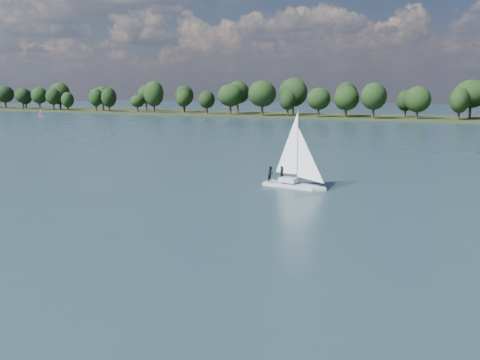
# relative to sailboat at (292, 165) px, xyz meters

# --- Properties ---
(ground) EXTENTS (700.00, 700.00, 0.00)m
(ground) POSITION_rel_sailboat_xyz_m (-11.28, 47.28, -2.70)
(ground) COLOR #233342
(ground) RESTS_ON ground
(far_shore) EXTENTS (660.00, 40.00, 1.50)m
(far_shore) POSITION_rel_sailboat_xyz_m (-11.28, 159.28, -2.70)
(far_shore) COLOR black
(far_shore) RESTS_ON ground
(sailboat) EXTENTS (7.53, 2.91, 9.66)m
(sailboat) POSITION_rel_sailboat_xyz_m (0.00, 0.00, 0.00)
(sailboat) COLOR silver
(sailboat) RESTS_ON ground
(dinghy_pink) EXTENTS (2.72, 2.60, 4.32)m
(dinghy_pink) POSITION_rel_sailboat_xyz_m (-160.14, 105.71, -1.67)
(dinghy_pink) COLOR silver
(dinghy_pink) RESTS_ON ground
(pontoon) EXTENTS (4.35, 2.87, 0.50)m
(pontoon) POSITION_rel_sailboat_xyz_m (-188.28, 144.17, -2.70)
(pontoon) COLOR slate
(pontoon) RESTS_ON ground
(treeline) EXTENTS (562.02, 73.79, 17.61)m
(treeline) POSITION_rel_sailboat_xyz_m (-17.65, 155.62, 5.31)
(treeline) COLOR black
(treeline) RESTS_ON ground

